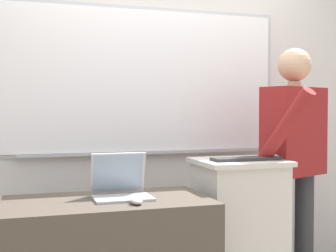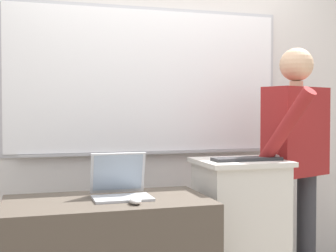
{
  "view_description": "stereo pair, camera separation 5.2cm",
  "coord_description": "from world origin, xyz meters",
  "px_view_note": "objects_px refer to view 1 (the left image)",
  "views": [
    {
      "loc": [
        -0.98,
        -2.14,
        1.23
      ],
      "look_at": [
        -0.16,
        0.43,
        1.14
      ],
      "focal_mm": 50.0,
      "sensor_mm": 36.0,
      "label": 1
    },
    {
      "loc": [
        -0.93,
        -2.15,
        1.23
      ],
      "look_at": [
        -0.16,
        0.43,
        1.14
      ],
      "focal_mm": 50.0,
      "sensor_mm": 36.0,
      "label": 2
    }
  ],
  "objects_px": {
    "laptop": "(120,184)",
    "computer_mouse_by_laptop": "(136,201)",
    "lectern_podium": "(239,231)",
    "person_presenter": "(294,150)",
    "wireless_keyboard": "(246,159)",
    "computer_mouse_by_keyboard": "(273,156)"
  },
  "relations": [
    {
      "from": "laptop",
      "to": "computer_mouse_by_laptop",
      "type": "distance_m",
      "value": 0.23
    },
    {
      "from": "lectern_podium",
      "to": "laptop",
      "type": "height_order",
      "value": "laptop"
    },
    {
      "from": "lectern_podium",
      "to": "computer_mouse_by_laptop",
      "type": "relative_size",
      "value": 9.22
    },
    {
      "from": "person_presenter",
      "to": "lectern_podium",
      "type": "bearing_deg",
      "value": 168.08
    },
    {
      "from": "wireless_keyboard",
      "to": "computer_mouse_by_laptop",
      "type": "relative_size",
      "value": 4.35
    },
    {
      "from": "computer_mouse_by_laptop",
      "to": "computer_mouse_by_keyboard",
      "type": "bearing_deg",
      "value": 18.58
    },
    {
      "from": "lectern_podium",
      "to": "person_presenter",
      "type": "height_order",
      "value": "person_presenter"
    },
    {
      "from": "lectern_podium",
      "to": "person_presenter",
      "type": "distance_m",
      "value": 0.68
    },
    {
      "from": "lectern_podium",
      "to": "wireless_keyboard",
      "type": "relative_size",
      "value": 2.12
    },
    {
      "from": "laptop",
      "to": "wireless_keyboard",
      "type": "bearing_deg",
      "value": 6.34
    },
    {
      "from": "lectern_podium",
      "to": "computer_mouse_by_laptop",
      "type": "distance_m",
      "value": 0.9
    },
    {
      "from": "person_presenter",
      "to": "computer_mouse_by_keyboard",
      "type": "distance_m",
      "value": 0.26
    },
    {
      "from": "person_presenter",
      "to": "computer_mouse_by_laptop",
      "type": "bearing_deg",
      "value": 178.52
    },
    {
      "from": "person_presenter",
      "to": "computer_mouse_by_laptop",
      "type": "height_order",
      "value": "person_presenter"
    },
    {
      "from": "wireless_keyboard",
      "to": "computer_mouse_by_keyboard",
      "type": "relative_size",
      "value": 4.35
    },
    {
      "from": "person_presenter",
      "to": "computer_mouse_by_laptop",
      "type": "xyz_separation_m",
      "value": [
        -1.21,
        -0.45,
        -0.2
      ]
    },
    {
      "from": "wireless_keyboard",
      "to": "computer_mouse_by_keyboard",
      "type": "distance_m",
      "value": 0.2
    },
    {
      "from": "laptop",
      "to": "wireless_keyboard",
      "type": "xyz_separation_m",
      "value": [
        0.82,
        0.09,
        0.11
      ]
    },
    {
      "from": "lectern_podium",
      "to": "laptop",
      "type": "xyz_separation_m",
      "value": [
        -0.8,
        -0.15,
        0.36
      ]
    },
    {
      "from": "lectern_podium",
      "to": "computer_mouse_by_keyboard",
      "type": "xyz_separation_m",
      "value": [
        0.22,
        -0.04,
        0.48
      ]
    },
    {
      "from": "laptop",
      "to": "wireless_keyboard",
      "type": "distance_m",
      "value": 0.83
    },
    {
      "from": "computer_mouse_by_laptop",
      "to": "lectern_podium",
      "type": "bearing_deg",
      "value": 25.97
    }
  ]
}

